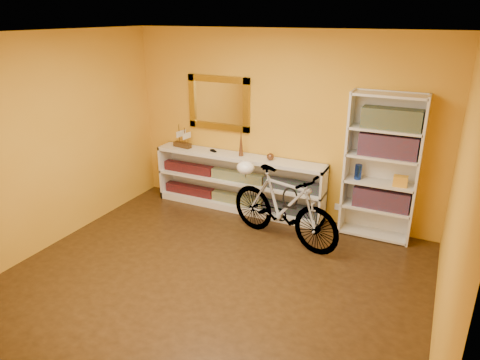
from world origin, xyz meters
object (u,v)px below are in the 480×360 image
at_px(bookcase, 381,168).
at_px(helmet, 246,168).
at_px(bicycle, 283,206).
at_px(console_unit, 238,183).

distance_m(bookcase, helmet, 1.73).
relative_size(bicycle, helmet, 6.96).
distance_m(console_unit, bicycle, 1.14).
xyz_separation_m(bookcase, bicycle, (-1.05, -0.66, -0.46)).
bearing_deg(bicycle, console_unit, 72.00).
bearing_deg(helmet, console_unit, 125.81).
distance_m(bookcase, bicycle, 1.32).
bearing_deg(helmet, bookcase, 16.26).
height_order(console_unit, bookcase, bookcase).
height_order(console_unit, helmet, helmet).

